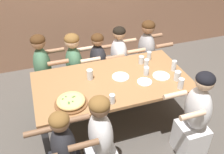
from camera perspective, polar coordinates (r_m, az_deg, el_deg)
ground_plane at (r=3.59m, az=0.00°, el=-10.70°), size 18.00×18.00×0.00m
dining_table at (r=3.13m, az=0.00°, el=-1.94°), size 1.91×1.01×0.76m
pizza_board_main at (r=2.76m, az=-9.35°, el=-5.58°), size 0.36×0.36×0.06m
empty_plate_a at (r=3.21m, az=11.18°, el=0.26°), size 0.22×0.22×0.02m
empty_plate_b at (r=3.08m, az=7.44°, el=-1.10°), size 0.18×0.18×0.02m
empty_plate_c at (r=3.14m, az=1.97°, el=0.06°), size 0.22×0.22×0.02m
drinking_glass_a at (r=2.73m, az=0.04°, el=-5.13°), size 0.06×0.06×0.11m
drinking_glass_b at (r=3.31m, az=7.83°, el=2.84°), size 0.06×0.06×0.13m
drinking_glass_c at (r=3.41m, az=6.70°, el=3.82°), size 0.07×0.07×0.11m
drinking_glass_d at (r=3.19m, az=7.83°, el=1.28°), size 0.07×0.07×0.11m
drinking_glass_e at (r=3.51m, az=8.44°, el=4.81°), size 0.06×0.06×0.12m
drinking_glass_f at (r=3.03m, az=15.45°, el=-1.53°), size 0.07×0.07×0.13m
drinking_glass_g at (r=3.33m, az=13.94°, el=2.39°), size 0.06×0.06×0.14m
drinking_glass_h at (r=3.09m, az=-5.07°, el=0.44°), size 0.07×0.07×0.13m
drinking_glass_i at (r=3.17m, az=14.68°, el=0.16°), size 0.08×0.08×0.12m
diner_far_center at (r=3.82m, az=-3.04°, el=1.91°), size 0.51×0.40×1.06m
diner_far_midleft at (r=3.74m, az=-8.41°, el=1.42°), size 0.51×0.40×1.12m
diner_near_midleft at (r=2.66m, az=-2.62°, el=-15.14°), size 0.51×0.40×1.15m
diner_far_right at (r=4.04m, az=7.74°, el=4.47°), size 0.51×0.40×1.15m
diner_far_midright at (r=3.89m, az=1.58°, el=3.13°), size 0.51×0.40×1.12m
diner_far_left at (r=3.70m, az=-15.17°, el=0.40°), size 0.51×0.40×1.17m
diner_near_right at (r=3.04m, az=18.40°, el=-9.04°), size 0.51×0.40×1.17m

